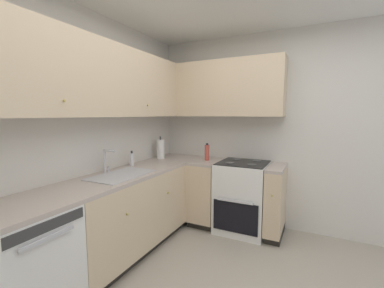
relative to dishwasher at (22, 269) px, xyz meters
name	(u,v)px	position (x,y,z in m)	size (l,w,h in m)	color
wall_back	(69,138)	(0.69, 0.33, 0.85)	(3.68, 0.05, 2.56)	silver
wall_right	(283,132)	(2.50, -1.41, 0.85)	(0.05, 3.51, 2.56)	silver
dishwasher	(22,269)	(0.00, 0.00, 0.00)	(0.60, 0.63, 0.85)	white
lower_cabinets_back	(127,214)	(1.09, 0.00, 0.00)	(1.57, 0.62, 0.85)	beige
countertop_back	(125,175)	(1.09, 0.00, 0.44)	(2.78, 0.60, 0.04)	#B7A89E
lower_cabinets_right	(229,196)	(2.18, -0.79, 0.00)	(0.62, 1.19, 0.85)	beige
countertop_right	(229,163)	(2.18, -0.79, 0.44)	(0.60, 1.19, 0.03)	#B7A89E
oven_range	(243,196)	(2.20, -0.98, 0.03)	(0.68, 0.62, 1.04)	white
upper_cabinets_back	(100,80)	(0.93, 0.14, 1.42)	(2.46, 0.34, 0.73)	beige
upper_cabinets_right	(218,89)	(2.32, -0.57, 1.42)	(0.32, 1.74, 0.73)	beige
sink	(122,179)	(1.00, -0.03, 0.42)	(0.67, 0.40, 0.10)	#B7B7BC
faucet	(106,159)	(1.00, 0.18, 0.61)	(0.07, 0.16, 0.25)	silver
soap_bottle	(132,159)	(1.41, 0.18, 0.54)	(0.05, 0.05, 0.18)	silver
paper_towel_roll	(161,149)	(2.01, 0.16, 0.59)	(0.11, 0.11, 0.32)	white
oil_bottle	(207,152)	(2.18, -0.48, 0.57)	(0.06, 0.06, 0.23)	#BF4C3F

